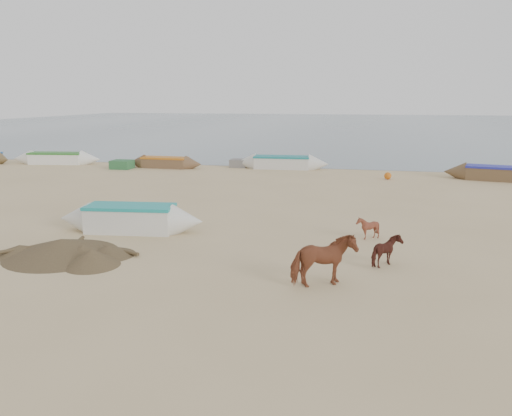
{
  "coord_description": "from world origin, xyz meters",
  "views": [
    {
      "loc": [
        3.78,
        -13.21,
        4.9
      ],
      "look_at": [
        0.0,
        4.0,
        1.0
      ],
      "focal_mm": 35.0,
      "sensor_mm": 36.0,
      "label": 1
    }
  ],
  "objects_px": {
    "cow_adult": "(323,261)",
    "calf_right": "(388,252)",
    "calf_front": "(368,228)",
    "near_canoe": "(130,218)"
  },
  "relations": [
    {
      "from": "calf_right",
      "to": "near_canoe",
      "type": "relative_size",
      "value": 0.17
    },
    {
      "from": "cow_adult",
      "to": "calf_front",
      "type": "relative_size",
      "value": 2.06
    },
    {
      "from": "calf_front",
      "to": "calf_right",
      "type": "bearing_deg",
      "value": 21.56
    },
    {
      "from": "cow_adult",
      "to": "calf_right",
      "type": "distance_m",
      "value": 2.66
    },
    {
      "from": "calf_right",
      "to": "near_canoe",
      "type": "height_order",
      "value": "near_canoe"
    },
    {
      "from": "calf_front",
      "to": "calf_right",
      "type": "height_order",
      "value": "calf_right"
    },
    {
      "from": "cow_adult",
      "to": "calf_right",
      "type": "relative_size",
      "value": 1.83
    },
    {
      "from": "calf_front",
      "to": "near_canoe",
      "type": "height_order",
      "value": "near_canoe"
    },
    {
      "from": "calf_front",
      "to": "near_canoe",
      "type": "distance_m",
      "value": 8.7
    },
    {
      "from": "calf_right",
      "to": "near_canoe",
      "type": "bearing_deg",
      "value": 89.58
    }
  ]
}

